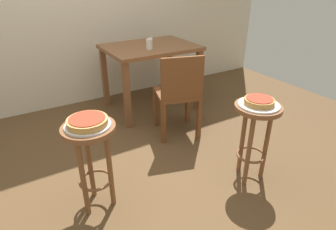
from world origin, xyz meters
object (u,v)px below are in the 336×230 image
at_px(pizza_foreground, 259,101).
at_px(cup_near_edge, 149,44).
at_px(condiment_shaker, 151,41).
at_px(pizza_middle, 87,121).
at_px(dining_table, 150,56).
at_px(stool_foreground, 255,127).
at_px(stool_middle, 91,150).
at_px(serving_plate_foreground, 259,105).
at_px(wooden_chair, 179,93).
at_px(serving_plate_middle, 88,125).

relative_size(pizza_foreground, cup_near_edge, 1.97).
bearing_deg(cup_near_edge, condiment_shaker, 58.13).
bearing_deg(pizza_middle, dining_table, 48.73).
relative_size(stool_foreground, stool_middle, 1.00).
distance_m(serving_plate_foreground, pizza_foreground, 0.03).
bearing_deg(stool_middle, dining_table, 48.73).
relative_size(serving_plate_foreground, stool_middle, 0.46).
bearing_deg(pizza_middle, wooden_chair, 27.43).
relative_size(serving_plate_foreground, wooden_chair, 0.35).
relative_size(serving_plate_foreground, condiment_shaker, 3.96).
distance_m(serving_plate_foreground, dining_table, 1.62).
relative_size(stool_middle, condiment_shaker, 8.55).
bearing_deg(stool_foreground, pizza_foreground, 0.00).
height_order(stool_middle, serving_plate_middle, serving_plate_middle).
bearing_deg(pizza_middle, serving_plate_middle, 0.00).
relative_size(stool_foreground, wooden_chair, 0.76).
height_order(dining_table, cup_near_edge, cup_near_edge).
xyz_separation_m(stool_middle, cup_near_edge, (1.04, 1.14, 0.35)).
relative_size(stool_foreground, serving_plate_foreground, 2.16).
xyz_separation_m(serving_plate_middle, pizza_middle, (0.00, 0.00, 0.03)).
bearing_deg(stool_middle, wooden_chair, 27.43).
bearing_deg(cup_near_edge, serving_plate_middle, -132.44).
distance_m(pizza_foreground, wooden_chair, 0.91).
bearing_deg(condiment_shaker, wooden_chair, -99.16).
relative_size(pizza_middle, condiment_shaker, 3.41).
xyz_separation_m(stool_middle, wooden_chair, (1.03, 0.54, -0.00)).
relative_size(stool_foreground, pizza_foreground, 2.98).
bearing_deg(serving_plate_middle, pizza_foreground, -16.14).
xyz_separation_m(serving_plate_foreground, pizza_foreground, (0.00, 0.00, 0.03)).
height_order(cup_near_edge, condiment_shaker, cup_near_edge).
bearing_deg(pizza_foreground, condiment_shaker, 89.96).
distance_m(serving_plate_foreground, wooden_chair, 0.90).
distance_m(serving_plate_middle, cup_near_edge, 1.55).
relative_size(pizza_middle, wooden_chair, 0.30).
relative_size(pizza_middle, cup_near_edge, 2.34).
distance_m(serving_plate_foreground, pizza_middle, 1.21).
bearing_deg(stool_foreground, serving_plate_foreground, 0.00).
distance_m(pizza_foreground, pizza_middle, 1.21).
distance_m(dining_table, condiment_shaker, 0.17).
bearing_deg(stool_foreground, wooden_chair, 98.30).
bearing_deg(stool_middle, serving_plate_foreground, -16.14).
distance_m(serving_plate_foreground, serving_plate_middle, 1.21).
height_order(pizza_foreground, pizza_middle, same).
height_order(serving_plate_middle, cup_near_edge, cup_near_edge).
xyz_separation_m(pizza_middle, dining_table, (1.12, 1.28, -0.04)).
distance_m(serving_plate_middle, condiment_shaker, 1.77).
xyz_separation_m(stool_foreground, condiment_shaker, (0.00, 1.67, 0.33)).
bearing_deg(serving_plate_foreground, dining_table, 91.28).
xyz_separation_m(serving_plate_foreground, cup_near_edge, (-0.12, 1.48, 0.16)).
xyz_separation_m(stool_middle, dining_table, (1.12, 1.28, 0.18)).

